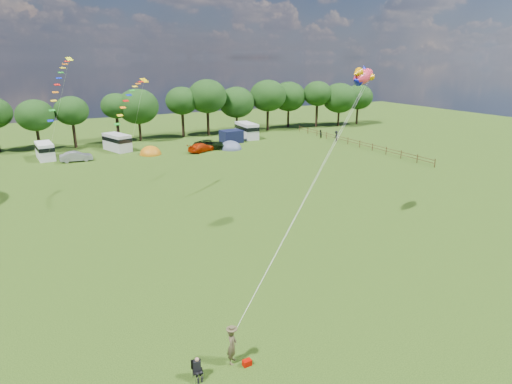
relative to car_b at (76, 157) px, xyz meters
name	(u,v)px	position (x,y,z in m)	size (l,w,h in m)	color
ground_plane	(313,284)	(10.01, -43.67, -0.71)	(180.00, 180.00, 0.00)	black
tree_line	(159,103)	(15.31, 11.32, 5.64)	(102.98, 10.98, 10.27)	black
fence	(354,142)	(42.01, -9.17, -0.01)	(0.12, 33.12, 1.20)	#472D19
car_b	(76,157)	(0.00, 0.00, 0.00)	(1.51, 4.04, 1.42)	gray
car_c	(201,147)	(17.97, -1.89, -0.03)	(1.90, 4.52, 1.36)	#BE2B03
car_d	(210,145)	(19.91, -0.70, 0.02)	(2.45, 5.40, 1.47)	black
campervan_b	(45,150)	(-3.78, 3.68, 0.57)	(2.50, 5.03, 2.38)	white
campervan_c	(117,142)	(6.55, 5.02, 0.69)	(3.85, 5.77, 2.61)	#BDBDBF
campervan_d	(247,130)	(29.39, 5.34, 0.78)	(2.64, 5.77, 2.78)	silver
tent_orange	(151,154)	(10.42, -0.18, -0.69)	(3.27, 3.58, 2.56)	#BA6A0E
tent_greyblue	(231,149)	(22.86, -2.10, -0.69)	(3.53, 3.86, 2.63)	#4C566F
awning_navy	(231,136)	(25.19, 2.84, 0.35)	(3.41, 2.77, 2.13)	#111535
kite_flyer	(232,346)	(2.29, -48.10, 0.21)	(0.67, 0.44, 1.84)	#4E442B
camp_chair	(197,366)	(0.44, -48.33, -0.04)	(0.55, 0.55, 1.13)	#99999E
kite_bag	(247,363)	(2.82, -48.63, -0.57)	(0.41, 0.27, 0.29)	#A60900
fish_kite	(362,76)	(18.41, -37.30, 11.89)	(3.29, 2.18, 1.74)	#EC2C42
streamer_kite_a	(61,79)	(-1.66, -16.62, 11.32)	(3.36, 5.48, 5.77)	#E9F511
streamer_kite_b	(133,93)	(4.07, -21.93, 10.06)	(4.38, 4.69, 3.83)	yellow
walker_a	(320,134)	(41.26, -0.77, 0.04)	(0.73, 0.45, 1.51)	black
walker_b	(336,136)	(41.90, -4.57, 0.21)	(1.20, 0.56, 1.85)	black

